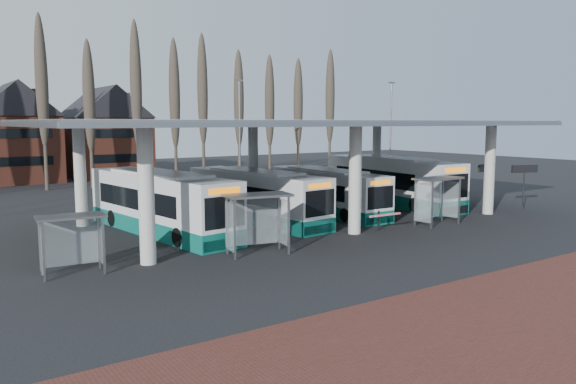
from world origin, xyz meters
TOP-DOWN VIEW (x-y plane):
  - ground at (0.00, 0.00)m, footprint 140.00×140.00m
  - station_canopy at (0.00, 8.00)m, footprint 32.00×16.00m
  - poplar_row at (0.00, 33.00)m, footprint 45.10×1.10m
  - lamp_post_b at (6.00, 26.00)m, footprint 0.80×0.16m
  - lamp_post_c at (20.00, 20.00)m, footprint 0.80×0.16m
  - bus_0 at (-8.85, 8.96)m, footprint 4.23×12.71m
  - bus_1 at (-2.54, 9.07)m, footprint 3.75×11.86m
  - bus_2 at (3.13, 9.10)m, footprint 2.64×11.02m
  - bus_3 at (9.90, 9.74)m, footprint 3.73×13.09m
  - shelter_0 at (-15.17, 2.64)m, footprint 2.78×1.59m
  - shelter_1 at (-7.03, 1.47)m, footprint 3.34×2.13m
  - shelter_2 at (5.88, 1.82)m, footprint 3.22×1.77m
  - info_sign_0 at (15.30, 2.02)m, footprint 2.11×0.73m
  - info_sign_1 at (14.22, 4.51)m, footprint 2.10×0.65m
  - barrier at (1.71, 1.96)m, footprint 2.29×0.65m

SIDE VIEW (x-z plane):
  - ground at x=0.00m, z-range 0.00..0.00m
  - barrier at x=1.71m, z-range 0.32..1.46m
  - bus_2 at x=3.13m, z-range -0.09..2.96m
  - bus_1 at x=-2.54m, z-range -0.09..3.15m
  - bus_0 at x=-8.85m, z-range -0.10..3.37m
  - bus_3 at x=9.90m, z-range -0.10..3.49m
  - shelter_0 at x=-15.17m, z-range 0.56..3.04m
  - shelter_1 at x=-7.03m, z-range 0.65..3.53m
  - shelter_2 at x=5.88m, z-range 0.66..3.56m
  - info_sign_1 at x=14.22m, z-range 1.08..4.26m
  - info_sign_0 at x=15.30m, z-range 1.09..4.32m
  - lamp_post_b at x=6.00m, z-range 0.25..10.42m
  - lamp_post_c at x=20.00m, z-range 0.25..10.42m
  - station_canopy at x=0.00m, z-range 2.51..8.85m
  - poplar_row at x=0.00m, z-range 1.53..16.03m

